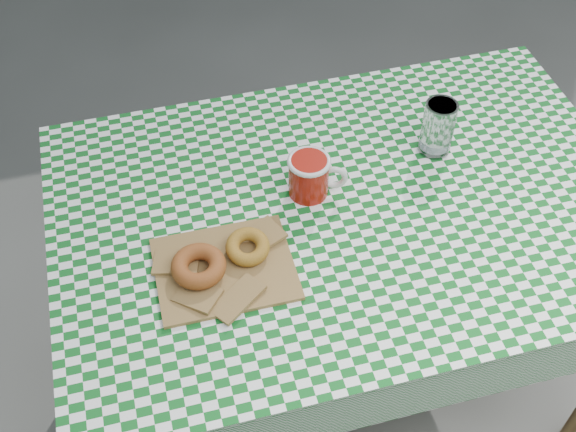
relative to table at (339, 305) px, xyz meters
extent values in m
plane|color=#52514D|center=(0.18, -0.07, -0.38)|extent=(60.00, 60.00, 0.00)
cube|color=#52361C|center=(0.00, 0.00, 0.00)|extent=(1.25, 0.84, 0.75)
cube|color=#0D581B|center=(0.00, 0.00, 0.38)|extent=(1.27, 0.86, 0.01)
cube|color=olive|center=(-0.29, -0.10, 0.39)|extent=(0.28, 0.22, 0.01)
torus|color=brown|center=(-0.34, -0.11, 0.41)|extent=(0.14, 0.14, 0.03)
torus|color=#9E6E20|center=(-0.24, -0.08, 0.41)|extent=(0.10, 0.10, 0.03)
cylinder|color=silver|center=(0.24, 0.12, 0.45)|extent=(0.09, 0.09, 0.13)
camera|label=1|loc=(-0.39, -0.98, 1.53)|focal=44.97mm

